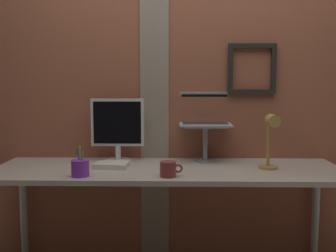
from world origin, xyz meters
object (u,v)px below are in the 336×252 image
object	(u,v)px
laptop	(205,116)
coffee_mug	(168,169)
monitor	(118,126)
pen_cup	(80,168)
desk_lamp	(271,136)

from	to	relation	value
laptop	coffee_mug	world-z (taller)	laptop
monitor	laptop	size ratio (longest dim) A/B	1.23
monitor	coffee_mug	size ratio (longest dim) A/B	3.27
pen_cup	laptop	bearing A→B (deg)	34.98
desk_lamp	laptop	bearing A→B (deg)	137.58
laptop	coffee_mug	xyz separation A→B (m)	(-0.24, -0.51, -0.26)
coffee_mug	laptop	bearing A→B (deg)	65.18
monitor	laptop	world-z (taller)	laptop
desk_lamp	pen_cup	size ratio (longest dim) A/B	1.92
coffee_mug	desk_lamp	bearing A→B (deg)	16.09
coffee_mug	monitor	bearing A→B (deg)	128.46
monitor	pen_cup	world-z (taller)	monitor
laptop	desk_lamp	world-z (taller)	laptop
pen_cup	monitor	bearing A→B (deg)	71.24
monitor	desk_lamp	bearing A→B (deg)	-15.38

